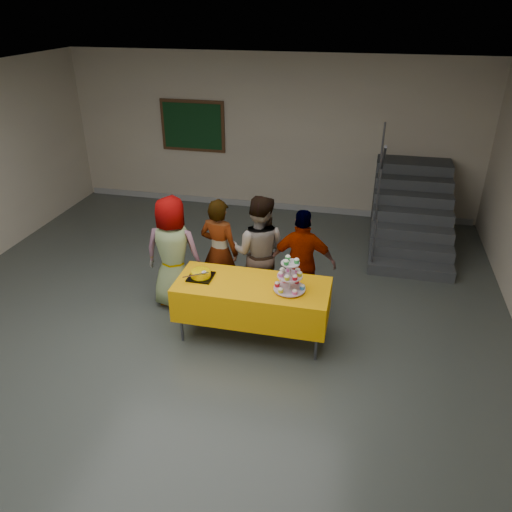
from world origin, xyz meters
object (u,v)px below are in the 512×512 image
at_px(schoolchild_b, 219,252).
at_px(schoolchild_d, 302,263).
at_px(cupcake_stand, 290,278).
at_px(schoolchild_c, 259,252).
at_px(noticeboard, 193,126).
at_px(schoolchild_a, 173,253).
at_px(bear_cake, 201,273).
at_px(bake_table, 252,299).
at_px(staircase, 410,213).

distance_m(schoolchild_b, schoolchild_d, 1.15).
relative_size(cupcake_stand, schoolchild_c, 0.28).
xyz_separation_m(schoolchild_d, noticeboard, (-2.74, 3.61, 0.85)).
height_order(schoolchild_a, noticeboard, noticeboard).
bearing_deg(cupcake_stand, noticeboard, 121.72).
bearing_deg(bear_cake, schoolchild_d, 30.14).
height_order(bake_table, bear_cake, bear_cake).
height_order(bear_cake, schoolchild_c, schoolchild_c).
distance_m(schoolchild_c, schoolchild_d, 0.62).
bearing_deg(staircase, schoolchild_b, -134.49).
bearing_deg(bake_table, schoolchild_b, 130.60).
height_order(cupcake_stand, schoolchild_d, schoolchild_d).
bearing_deg(bear_cake, schoolchild_a, 138.27).
bearing_deg(bear_cake, schoolchild_b, 88.56).
distance_m(schoolchild_b, staircase, 3.82).
bearing_deg(schoolchild_c, cupcake_stand, 124.45).
bearing_deg(schoolchild_b, staircase, -122.92).
xyz_separation_m(bear_cake, schoolchild_c, (0.56, 0.77, -0.02)).
height_order(cupcake_stand, bear_cake, cupcake_stand).
bearing_deg(noticeboard, schoolchild_c, -58.76).
distance_m(bear_cake, schoolchild_d, 1.36).
bearing_deg(schoolchild_a, schoolchild_b, -161.61).
xyz_separation_m(bake_table, bear_cake, (-0.66, 0.01, 0.27)).
xyz_separation_m(schoolchild_b, schoolchild_c, (0.55, 0.04, 0.04)).
xyz_separation_m(schoolchild_c, schoolchild_d, (0.61, -0.09, -0.05)).
height_order(schoolchild_a, schoolchild_b, schoolchild_a).
xyz_separation_m(bake_table, schoolchild_a, (-1.22, 0.52, 0.24)).
bearing_deg(schoolchild_b, schoolchild_c, -164.40).
bearing_deg(noticeboard, cupcake_stand, -58.28).
relative_size(bear_cake, schoolchild_d, 0.24).
bearing_deg(bake_table, schoolchild_a, 157.17).
distance_m(schoolchild_b, noticeboard, 3.98).
relative_size(bear_cake, schoolchild_a, 0.23).
distance_m(bake_table, schoolchild_d, 0.88).
relative_size(schoolchild_b, noticeboard, 1.18).
bearing_deg(schoolchild_a, bake_table, 154.02).
relative_size(schoolchild_a, staircase, 0.66).
distance_m(schoolchild_d, staircase, 3.17).
height_order(bear_cake, schoolchild_b, schoolchild_b).
bearing_deg(bear_cake, staircase, 52.10).
relative_size(bear_cake, schoolchild_c, 0.22).
height_order(bake_table, schoolchild_b, schoolchild_b).
height_order(cupcake_stand, noticeboard, noticeboard).
bearing_deg(schoolchild_b, cupcake_stand, 155.65).
xyz_separation_m(schoolchild_a, noticeboard, (-1.00, 3.79, 0.80)).
distance_m(staircase, noticeboard, 4.48).
xyz_separation_m(schoolchild_b, noticeboard, (-1.59, 3.56, 0.83)).
distance_m(schoolchild_c, noticeboard, 4.19).
relative_size(schoolchild_c, schoolchild_d, 1.07).
xyz_separation_m(bear_cake, staircase, (2.69, 3.46, -0.34)).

